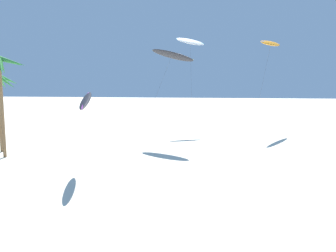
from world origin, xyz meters
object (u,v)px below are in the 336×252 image
(flying_kite_3, at_px, (86,100))
(flying_kite_1, at_px, (271,43))
(palm_tree_2, at_px, (1,73))
(flying_kite_2, at_px, (190,42))
(flying_kite_4, at_px, (172,55))

(flying_kite_3, bearing_deg, flying_kite_1, 53.88)
(palm_tree_2, bearing_deg, flying_kite_1, 33.80)
(flying_kite_2, relative_size, flying_kite_4, 1.19)
(flying_kite_2, height_order, flying_kite_4, flying_kite_2)
(palm_tree_2, distance_m, flying_kite_4, 19.58)
(flying_kite_3, distance_m, flying_kite_4, 17.22)
(flying_kite_3, relative_size, flying_kite_4, 0.70)
(flying_kite_2, bearing_deg, flying_kite_4, -98.07)
(palm_tree_2, relative_size, flying_kite_4, 0.86)
(flying_kite_3, height_order, flying_kite_4, flying_kite_4)
(palm_tree_2, distance_m, flying_kite_3, 13.09)
(flying_kite_1, distance_m, flying_kite_3, 34.01)
(palm_tree_2, distance_m, flying_kite_2, 28.74)
(flying_kite_2, xyz_separation_m, flying_kite_3, (-7.48, -27.40, -7.43))
(flying_kite_1, relative_size, flying_kite_3, 1.62)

